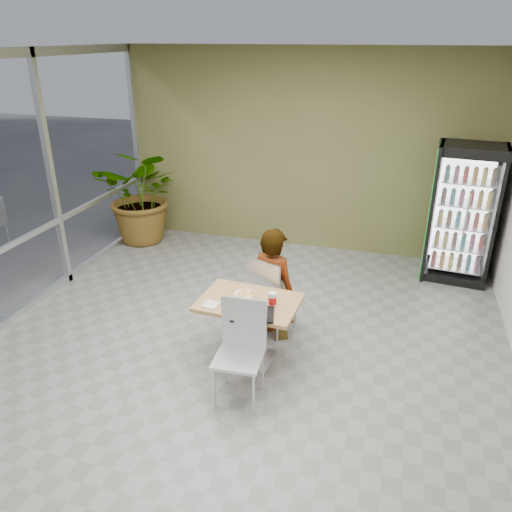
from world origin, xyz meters
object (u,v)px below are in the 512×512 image
at_px(soda_cup, 273,300).
at_px(chair_near, 241,342).
at_px(cafeteria_tray, 252,314).
at_px(chair_far, 269,291).
at_px(dining_table, 249,318).
at_px(seated_woman, 273,293).
at_px(potted_plant, 143,195).
at_px(beverage_fridge, 463,214).

bearing_deg(soda_cup, chair_near, -108.72).
relative_size(chair_near, cafeteria_tray, 2.39).
relative_size(chair_far, cafeteria_tray, 2.32).
bearing_deg(chair_far, chair_near, 112.16).
xyz_separation_m(dining_table, seated_woman, (0.10, 0.63, -0.01)).
height_order(chair_near, cafeteria_tray, chair_near).
bearing_deg(chair_near, chair_far, 88.23).
height_order(soda_cup, potted_plant, potted_plant).
bearing_deg(chair_far, dining_table, 104.39).
distance_m(chair_far, beverage_fridge, 3.24).
bearing_deg(dining_table, chair_far, 83.59).
bearing_deg(chair_near, seated_woman, 86.37).
bearing_deg(chair_far, seated_woman, -106.97).
relative_size(soda_cup, potted_plant, 0.09).
bearing_deg(dining_table, seated_woman, 80.73).
distance_m(dining_table, chair_near, 0.57).
xyz_separation_m(chair_far, potted_plant, (-2.84, 2.29, 0.25)).
bearing_deg(beverage_fridge, dining_table, -122.77).
distance_m(seated_woman, soda_cup, 0.75).
relative_size(dining_table, chair_far, 1.09).
distance_m(beverage_fridge, potted_plant, 5.09).
height_order(chair_far, soda_cup, chair_far).
xyz_separation_m(chair_near, potted_plant, (-2.87, 3.43, 0.23)).
height_order(soda_cup, beverage_fridge, beverage_fridge).
height_order(chair_far, cafeteria_tray, chair_far).
bearing_deg(chair_far, soda_cup, 128.87).
bearing_deg(potted_plant, chair_near, -50.10).
relative_size(chair_near, soda_cup, 6.61).
distance_m(chair_near, seated_woman, 1.19).
height_order(cafeteria_tray, beverage_fridge, beverage_fridge).
distance_m(chair_near, cafeteria_tray, 0.32).
relative_size(chair_near, potted_plant, 0.62).
height_order(seated_woman, cafeteria_tray, seated_woman).
height_order(dining_table, chair_far, chair_far).
bearing_deg(beverage_fridge, cafeteria_tray, -118.76).
bearing_deg(cafeteria_tray, chair_far, 93.78).
height_order(chair_near, seated_woman, seated_woman).
height_order(dining_table, seated_woman, seated_woman).
distance_m(chair_near, potted_plant, 4.48).
bearing_deg(potted_plant, seated_woman, -37.98).
relative_size(dining_table, chair_near, 1.06).
height_order(chair_near, potted_plant, potted_plant).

